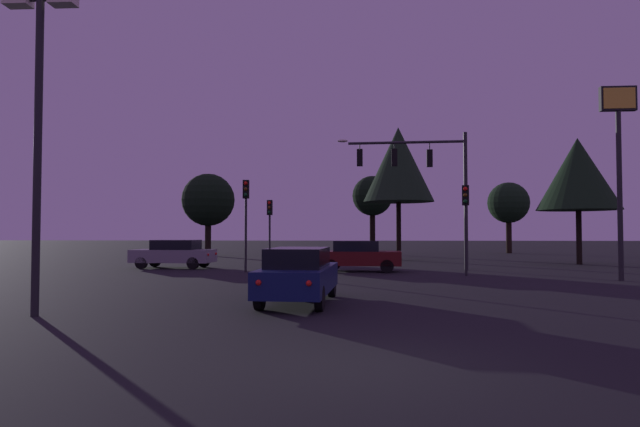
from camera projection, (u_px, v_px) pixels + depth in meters
ground_plane at (352, 264)px, 32.13m from camera, size 168.00×168.00×0.00m
traffic_signal_mast_arm at (424, 172)px, 27.42m from camera, size 6.71×0.69×7.10m
traffic_light_corner_left at (466, 211)px, 23.63m from camera, size 0.35×0.38×4.05m
traffic_light_corner_right at (246, 207)px, 25.66m from camera, size 0.31×0.36×4.48m
traffic_light_median at (270, 219)px, 31.59m from camera, size 0.32×0.36×3.86m
car_nearside_lane at (299, 274)px, 14.54m from camera, size 2.05×4.61×1.52m
car_crossing_left at (359, 255)px, 26.03m from camera, size 4.22×2.09×1.52m
car_crossing_right at (174, 253)px, 28.43m from camera, size 4.43×2.15×1.52m
parking_lot_lamp_post at (38, 111)px, 12.40m from camera, size 1.70×0.36×7.51m
store_sign_illuminated at (619, 140)px, 21.27m from camera, size 1.41×0.30×7.84m
tree_behind_sign at (372, 197)px, 46.04m from camera, size 3.49×3.49×6.84m
tree_left_far at (208, 200)px, 43.01m from camera, size 4.27×4.27×6.70m
tree_center_horizon at (508, 203)px, 48.31m from camera, size 3.73×3.73×6.49m
tree_right_cluster at (578, 174)px, 31.89m from camera, size 4.85×4.85×7.65m
tree_lot_edge at (398, 165)px, 36.74m from camera, size 4.89×4.89×9.26m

